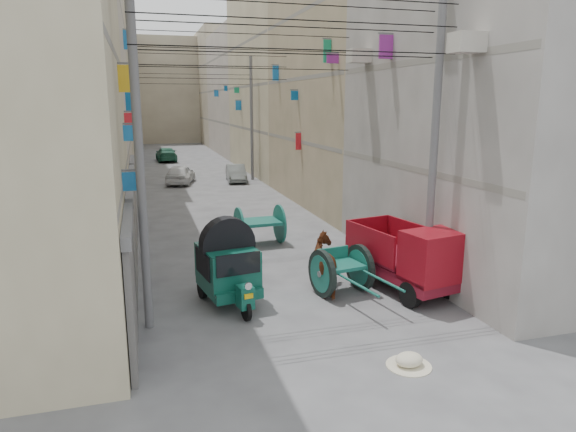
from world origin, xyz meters
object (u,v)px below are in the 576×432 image
object	(u,v)px
distant_car_white	(181,174)
distant_car_grey	(236,173)
distant_car_green	(166,154)
tonga_cart	(341,270)
mini_truck	(412,261)
horse	(329,265)
feed_sack	(409,360)
second_cart	(260,224)
auto_rickshaw	(228,265)

from	to	relation	value
distant_car_white	distant_car_grey	world-z (taller)	distant_car_white
distant_car_green	tonga_cart	bearing A→B (deg)	93.07
mini_truck	distant_car_green	size ratio (longest dim) A/B	0.89
tonga_cart	horse	distance (m)	0.38
feed_sack	tonga_cart	bearing A→B (deg)	87.22
horse	distant_car_grey	world-z (taller)	horse
horse	second_cart	bearing A→B (deg)	-83.08
auto_rickshaw	distant_car_white	size ratio (longest dim) A/B	0.71
horse	distant_car_white	size ratio (longest dim) A/B	0.51
auto_rickshaw	mini_truck	size ratio (longest dim) A/B	0.70
distant_car_white	distant_car_green	xyz separation A→B (m)	(-0.18, 13.45, -0.01)
distant_car_grey	distant_car_green	bearing A→B (deg)	110.77
tonga_cart	feed_sack	world-z (taller)	tonga_cart
second_cart	horse	xyz separation A→B (m)	(0.74, -5.18, 0.01)
feed_sack	horse	world-z (taller)	horse
second_cart	distant_car_white	world-z (taller)	second_cart
mini_truck	second_cart	distance (m)	6.62
horse	distant_car_grey	xyz separation A→B (m)	(1.21, 20.51, -0.22)
mini_truck	horse	bearing A→B (deg)	147.92
auto_rickshaw	tonga_cart	bearing A→B (deg)	-13.00
horse	distant_car_green	size ratio (longest dim) A/B	0.44
auto_rickshaw	distant_car_grey	world-z (taller)	auto_rickshaw
auto_rickshaw	distant_car_grey	bearing A→B (deg)	69.58
distant_car_white	distant_car_grey	distance (m)	3.57
auto_rickshaw	horse	distance (m)	2.78
auto_rickshaw	horse	xyz separation A→B (m)	(2.77, 0.05, -0.25)
tonga_cart	distant_car_grey	world-z (taller)	tonga_cart
auto_rickshaw	second_cart	size ratio (longest dim) A/B	1.49
distant_car_green	horse	bearing A→B (deg)	92.63
mini_truck	auto_rickshaw	bearing A→B (deg)	160.14
distant_car_grey	distant_car_green	world-z (taller)	distant_car_green
feed_sack	distant_car_green	size ratio (longest dim) A/B	0.14
tonga_cart	mini_truck	bearing A→B (deg)	-27.71
distant_car_white	distant_car_green	size ratio (longest dim) A/B	0.87
distant_car_green	distant_car_grey	bearing A→B (deg)	103.93
feed_sack	distant_car_green	xyz separation A→B (m)	(-2.63, 38.27, 0.45)
distant_car_white	auto_rickshaw	bearing A→B (deg)	104.05
distant_car_white	distant_car_grey	xyz separation A→B (m)	(3.57, -0.01, -0.06)
auto_rickshaw	distant_car_green	xyz separation A→B (m)	(0.22, 34.01, -0.43)
second_cart	distant_car_grey	xyz separation A→B (m)	(1.95, 15.33, -0.21)
distant_car_green	distant_car_white	bearing A→B (deg)	89.12
second_cart	distant_car_grey	size ratio (longest dim) A/B	0.51
mini_truck	distant_car_grey	bearing A→B (deg)	81.39
second_cart	horse	world-z (taller)	horse
mini_truck	horse	xyz separation A→B (m)	(-2.09, 0.81, -0.15)
auto_rickshaw	distant_car_green	size ratio (longest dim) A/B	0.62
second_cart	distant_car_green	size ratio (longest dim) A/B	0.41
second_cart	feed_sack	world-z (taller)	second_cart
distant_car_grey	distant_car_green	distance (m)	13.97
second_cart	horse	bearing A→B (deg)	-85.43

